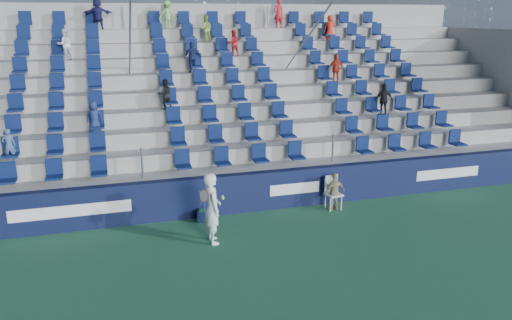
% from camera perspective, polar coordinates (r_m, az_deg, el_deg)
% --- Properties ---
extents(ground, '(70.00, 70.00, 0.00)m').
position_cam_1_polar(ground, '(12.59, 2.74, -11.00)').
color(ground, '#29603E').
rests_on(ground, ground).
extents(sponsor_wall, '(24.00, 0.32, 1.20)m').
position_cam_1_polar(sponsor_wall, '(15.11, -1.09, -3.71)').
color(sponsor_wall, '#0E1536').
rests_on(sponsor_wall, ground).
extents(grandstand, '(24.00, 8.17, 6.63)m').
position_cam_1_polar(grandstand, '(19.51, -5.07, 5.51)').
color(grandstand, '#A1A19C').
rests_on(grandstand, ground).
extents(tennis_player, '(0.69, 0.71, 1.90)m').
position_cam_1_polar(tennis_player, '(13.01, -5.02, -5.51)').
color(tennis_player, white).
rests_on(tennis_player, ground).
extents(line_judge_chair, '(0.52, 0.53, 1.04)m').
position_cam_1_polar(line_judge_chair, '(15.53, 8.72, -3.38)').
color(line_judge_chair, white).
rests_on(line_judge_chair, ground).
extents(line_judge, '(0.71, 0.35, 1.16)m').
position_cam_1_polar(line_judge, '(15.40, 8.97, -3.60)').
color(line_judge, tan).
rests_on(line_judge, ground).
extents(ball_bin, '(0.65, 0.50, 0.33)m').
position_cam_1_polar(ball_bin, '(14.64, -5.57, -6.24)').
color(ball_bin, '#0E1533').
rests_on(ball_bin, ground).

